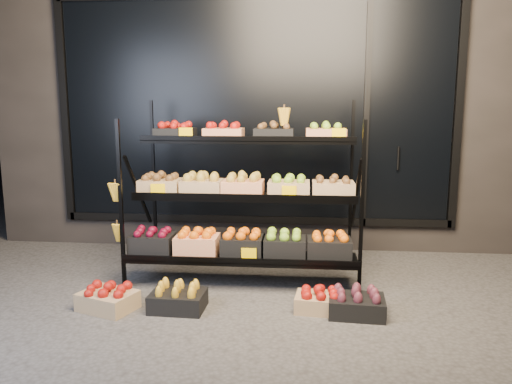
# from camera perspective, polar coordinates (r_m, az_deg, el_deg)

# --- Properties ---
(ground) EXTENTS (24.00, 24.00, 0.00)m
(ground) POSITION_cam_1_polar(r_m,az_deg,el_deg) (4.26, -2.25, -12.34)
(ground) COLOR #514F4C
(ground) RESTS_ON ground
(building) EXTENTS (6.00, 2.08, 3.50)m
(building) POSITION_cam_1_polar(r_m,az_deg,el_deg) (6.52, 0.72, 11.09)
(building) COLOR #2D2826
(building) RESTS_ON ground
(display_rack) EXTENTS (2.18, 1.02, 1.70)m
(display_rack) POSITION_cam_1_polar(r_m,az_deg,el_deg) (4.61, -1.50, -0.40)
(display_rack) COLOR black
(display_rack) RESTS_ON ground
(floor_crate_left) EXTENTS (0.50, 0.43, 0.21)m
(floor_crate_left) POSITION_cam_1_polar(r_m,az_deg,el_deg) (4.23, -16.60, -11.50)
(floor_crate_left) COLOR tan
(floor_crate_left) RESTS_ON ground
(floor_crate_midleft) EXTENTS (0.44, 0.33, 0.21)m
(floor_crate_midleft) POSITION_cam_1_polar(r_m,az_deg,el_deg) (4.10, -8.92, -11.85)
(floor_crate_midleft) COLOR black
(floor_crate_midleft) RESTS_ON ground
(floor_crate_midright) EXTENTS (0.40, 0.31, 0.19)m
(floor_crate_midright) POSITION_cam_1_polar(r_m,az_deg,el_deg) (4.07, 7.25, -12.13)
(floor_crate_midright) COLOR tan
(floor_crate_midright) RESTS_ON ground
(floor_crate_right) EXTENTS (0.45, 0.34, 0.21)m
(floor_crate_right) POSITION_cam_1_polar(r_m,az_deg,el_deg) (4.03, 11.45, -12.33)
(floor_crate_right) COLOR black
(floor_crate_right) RESTS_ON ground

